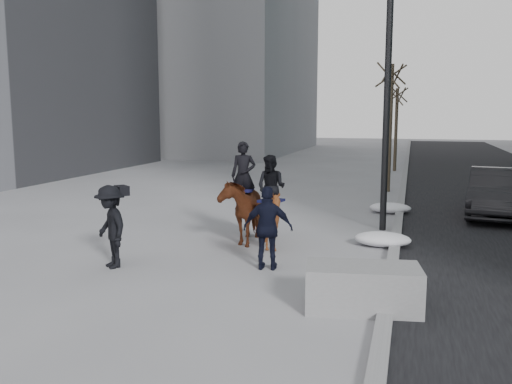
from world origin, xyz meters
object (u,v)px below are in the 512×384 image
(mounted_left, at_px, (242,205))
(car_near, at_px, (496,193))
(planter, at_px, (363,288))
(mounted_right, at_px, (270,212))

(mounted_left, bearing_deg, car_near, 39.09)
(planter, relative_size, car_near, 0.41)
(planter, bearing_deg, car_near, 70.85)
(planter, height_order, car_near, car_near)
(car_near, height_order, mounted_left, mounted_left)
(car_near, bearing_deg, planter, -101.09)
(planter, distance_m, car_near, 10.10)
(planter, xyz_separation_m, car_near, (3.31, 9.53, 0.38))
(car_near, height_order, mounted_right, mounted_right)
(car_near, bearing_deg, mounted_left, -132.86)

